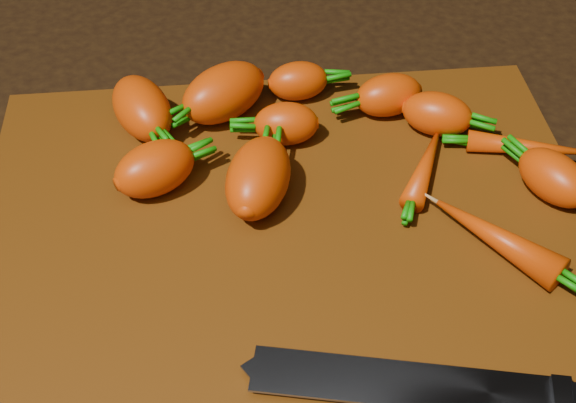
{
  "coord_description": "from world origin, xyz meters",
  "views": [
    {
      "loc": [
        -0.05,
        -0.44,
        0.48
      ],
      "look_at": [
        0.0,
        0.01,
        0.03
      ],
      "focal_mm": 50.0,
      "sensor_mm": 36.0,
      "label": 1
    }
  ],
  "objects": [
    {
      "name": "carrot_6",
      "position": [
        0.22,
        0.01,
        0.03
      ],
      "size": [
        0.07,
        0.08,
        0.04
      ],
      "primitive_type": "ellipsoid",
      "rotation": [
        0.0,
        0.0,
        2.09
      ],
      "color": "#C43400",
      "rests_on": "cutting_board"
    },
    {
      "name": "knife",
      "position": [
        0.08,
        -0.16,
        0.02
      ],
      "size": [
        0.32,
        0.1,
        0.02
      ],
      "rotation": [
        0.0,
        0.0,
        -0.22
      ],
      "color": "gray",
      "rests_on": "cutting_board"
    },
    {
      "name": "carrot_3",
      "position": [
        -0.02,
        0.03,
        0.04
      ],
      "size": [
        0.07,
        0.1,
        0.05
      ],
      "primitive_type": "ellipsoid",
      "rotation": [
        0.0,
        0.0,
        1.26
      ],
      "color": "#C43400",
      "rests_on": "cutting_board"
    },
    {
      "name": "carrot_7",
      "position": [
        0.12,
        0.05,
        0.02
      ],
      "size": [
        0.06,
        0.1,
        0.02
      ],
      "primitive_type": "ellipsoid",
      "rotation": [
        0.0,
        0.0,
        1.12
      ],
      "color": "#C43400",
      "rests_on": "cutting_board"
    },
    {
      "name": "carrot_4",
      "position": [
        0.11,
        0.14,
        0.03
      ],
      "size": [
        0.07,
        0.05,
        0.04
      ],
      "primitive_type": "ellipsoid",
      "rotation": [
        0.0,
        0.0,
        3.34
      ],
      "color": "#C43400",
      "rests_on": "cutting_board"
    },
    {
      "name": "carrot_9",
      "position": [
        0.16,
        -0.04,
        0.03
      ],
      "size": [
        0.09,
        0.1,
        0.03
      ],
      "primitive_type": "ellipsoid",
      "rotation": [
        0.0,
        0.0,
        2.27
      ],
      "color": "#C43400",
      "rests_on": "cutting_board"
    },
    {
      "name": "carrot_1",
      "position": [
        0.01,
        0.11,
        0.03
      ],
      "size": [
        0.06,
        0.04,
        0.04
      ],
      "primitive_type": "ellipsoid",
      "rotation": [
        0.0,
        0.0,
        3.08
      ],
      "color": "#C43400",
      "rests_on": "cutting_board"
    },
    {
      "name": "carrot_10",
      "position": [
        -0.05,
        0.15,
        0.04
      ],
      "size": [
        0.1,
        0.09,
        0.05
      ],
      "primitive_type": "ellipsoid",
      "rotation": [
        0.0,
        0.0,
        3.78
      ],
      "color": "#C43400",
      "rests_on": "cutting_board"
    },
    {
      "name": "carrot_8",
      "position": [
        0.22,
        0.06,
        0.02
      ],
      "size": [
        0.11,
        0.05,
        0.02
      ],
      "primitive_type": "ellipsoid",
      "rotation": [
        0.0,
        0.0,
        -0.26
      ],
      "color": "#C43400",
      "rests_on": "cutting_board"
    },
    {
      "name": "ground",
      "position": [
        0.0,
        0.0,
        -0.01
      ],
      "size": [
        2.0,
        2.0,
        0.01
      ],
      "primitive_type": "cube",
      "color": "black"
    },
    {
      "name": "cutting_board",
      "position": [
        0.0,
        0.0,
        0.01
      ],
      "size": [
        0.5,
        0.4,
        0.01
      ],
      "primitive_type": "cube",
      "color": "#512806",
      "rests_on": "ground"
    },
    {
      "name": "carrot_5",
      "position": [
        0.03,
        0.17,
        0.03
      ],
      "size": [
        0.06,
        0.04,
        0.04
      ],
      "primitive_type": "ellipsoid",
      "rotation": [
        0.0,
        0.0,
        0.09
      ],
      "color": "#C43400",
      "rests_on": "cutting_board"
    },
    {
      "name": "carrot_2",
      "position": [
        -0.12,
        0.14,
        0.04
      ],
      "size": [
        0.08,
        0.09,
        0.05
      ],
      "primitive_type": "ellipsoid",
      "rotation": [
        0.0,
        0.0,
        -1.18
      ],
      "color": "#C43400",
      "rests_on": "cutting_board"
    },
    {
      "name": "carrot_0",
      "position": [
        -0.11,
        0.05,
        0.03
      ],
      "size": [
        0.08,
        0.07,
        0.05
      ],
      "primitive_type": "ellipsoid",
      "rotation": [
        0.0,
        0.0,
        0.5
      ],
      "color": "#C43400",
      "rests_on": "cutting_board"
    },
    {
      "name": "carrot_11",
      "position": [
        0.14,
        0.11,
        0.03
      ],
      "size": [
        0.07,
        0.06,
        0.04
      ],
      "primitive_type": "ellipsoid",
      "rotation": [
        0.0,
        0.0,
        5.85
      ],
      "color": "#C43400",
      "rests_on": "cutting_board"
    }
  ]
}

